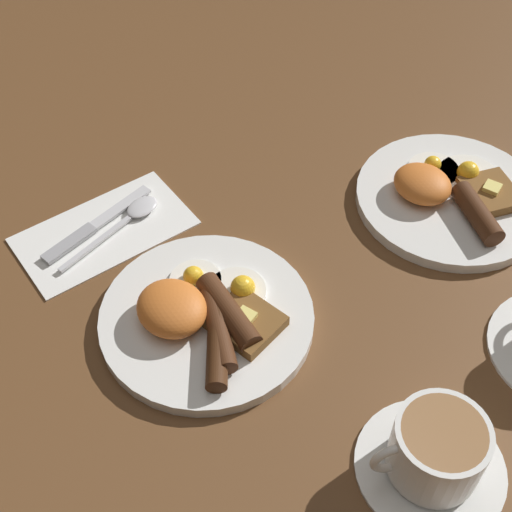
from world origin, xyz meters
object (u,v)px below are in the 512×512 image
Objects in this scene: breakfast_plate_far at (450,195)px; teacup_near at (435,453)px; breakfast_plate_near at (206,316)px; knife at (92,227)px; spoon at (132,215)px.

breakfast_plate_far is 0.38m from teacup_near.
knife is (-0.21, -0.01, -0.01)m from breakfast_plate_near.
spoon is (0.02, 0.05, 0.00)m from knife.
breakfast_plate_far is 0.41m from spoon.
knife is at bearing 152.50° from spoon.
knife is at bearing -126.01° from breakfast_plate_far.
breakfast_plate_far is 0.46m from knife.
breakfast_plate_near is at bearing -99.92° from breakfast_plate_far.
breakfast_plate_near reaches higher than knife.
teacup_near is (0.28, 0.05, 0.02)m from breakfast_plate_near.
breakfast_plate_near is 0.28m from teacup_near.
breakfast_plate_far is at bearing 80.08° from breakfast_plate_near.
teacup_near is 0.47m from spoon.
breakfast_plate_near is at bearing -108.82° from spoon.
knife is at bearing -176.30° from breakfast_plate_near.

